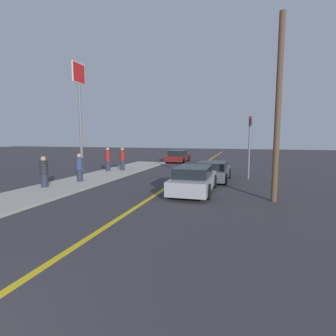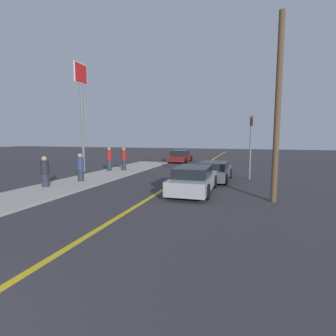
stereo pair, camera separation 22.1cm
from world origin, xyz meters
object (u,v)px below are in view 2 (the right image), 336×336
(pedestrian_mid_group, at_px, (80,167))
(traffic_light, at_px, (251,141))
(pedestrian_near_curb, at_px, (45,172))
(pedestrian_far_standing, at_px, (109,159))
(utility_pole, at_px, (278,110))
(car_near_right_lane, at_px, (194,180))
(car_ahead_center, at_px, (214,171))
(pedestrian_by_sign, at_px, (124,159))
(car_far_distant, at_px, (180,156))
(roadside_sign, at_px, (81,95))

(pedestrian_mid_group, relative_size, traffic_light, 0.41)
(pedestrian_near_curb, height_order, pedestrian_far_standing, pedestrian_far_standing)
(pedestrian_near_curb, distance_m, utility_pole, 11.58)
(car_near_right_lane, xyz_separation_m, car_ahead_center, (0.46, 3.88, -0.06))
(pedestrian_near_curb, bearing_deg, car_near_right_lane, 10.74)
(car_near_right_lane, distance_m, traffic_light, 5.90)
(car_near_right_lane, relative_size, pedestrian_by_sign, 2.59)
(car_ahead_center, distance_m, pedestrian_near_curb, 9.67)
(pedestrian_near_curb, bearing_deg, pedestrian_by_sign, 83.80)
(car_far_distant, bearing_deg, pedestrian_mid_group, -99.12)
(pedestrian_by_sign, bearing_deg, car_ahead_center, -16.28)
(car_near_right_lane, xyz_separation_m, pedestrian_by_sign, (-6.80, 6.00, 0.36))
(pedestrian_near_curb, xyz_separation_m, utility_pole, (11.20, 0.59, 2.89))
(pedestrian_far_standing, bearing_deg, pedestrian_near_curb, -89.21)
(car_far_distant, relative_size, roadside_sign, 0.53)
(car_near_right_lane, xyz_separation_m, roadside_sign, (-9.90, 5.20, 5.25))
(traffic_light, bearing_deg, pedestrian_far_standing, 177.98)
(pedestrian_by_sign, xyz_separation_m, traffic_light, (9.42, -1.03, 1.45))
(pedestrian_mid_group, bearing_deg, utility_pole, -7.92)
(utility_pole, bearing_deg, car_near_right_lane, 166.69)
(pedestrian_mid_group, xyz_separation_m, pedestrian_far_standing, (-0.79, 4.72, 0.09))
(pedestrian_far_standing, height_order, pedestrian_by_sign, pedestrian_far_standing)
(car_near_right_lane, relative_size, car_far_distant, 1.05)
(traffic_light, distance_m, utility_pole, 6.05)
(pedestrian_mid_group, height_order, traffic_light, traffic_light)
(pedestrian_near_curb, relative_size, pedestrian_by_sign, 0.91)
(traffic_light, bearing_deg, utility_pole, -80.49)
(car_near_right_lane, relative_size, roadside_sign, 0.55)
(car_near_right_lane, height_order, utility_pole, utility_pole)
(roadside_sign, bearing_deg, pedestrian_near_curb, -70.96)
(car_far_distant, xyz_separation_m, pedestrian_mid_group, (-2.32, -14.43, 0.31))
(pedestrian_by_sign, bearing_deg, pedestrian_near_curb, -96.20)
(traffic_light, height_order, roadside_sign, roadside_sign)
(car_ahead_center, height_order, pedestrian_by_sign, pedestrian_by_sign)
(car_far_distant, height_order, utility_pole, utility_pole)
(car_far_distant, height_order, pedestrian_by_sign, pedestrian_by_sign)
(car_near_right_lane, distance_m, pedestrian_by_sign, 9.08)
(roadside_sign, height_order, utility_pole, roadside_sign)
(car_ahead_center, bearing_deg, pedestrian_near_curb, -145.29)
(car_far_distant, xyz_separation_m, roadside_sign, (-5.30, -9.84, 5.28))
(pedestrian_by_sign, relative_size, utility_pole, 0.23)
(traffic_light, bearing_deg, pedestrian_by_sign, 173.75)
(car_ahead_center, xyz_separation_m, pedestrian_by_sign, (-7.26, 2.12, 0.42))
(utility_pole, bearing_deg, car_ahead_center, 123.50)
(car_near_right_lane, distance_m, pedestrian_far_standing, 9.38)
(pedestrian_by_sign, bearing_deg, car_near_right_lane, -41.43)
(car_ahead_center, xyz_separation_m, car_far_distant, (-5.06, 11.16, 0.03))
(traffic_light, bearing_deg, pedestrian_mid_group, -155.43)
(roadside_sign, bearing_deg, car_ahead_center, -7.24)
(pedestrian_near_curb, bearing_deg, pedestrian_mid_group, 71.32)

